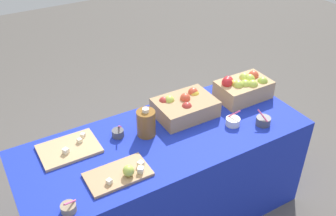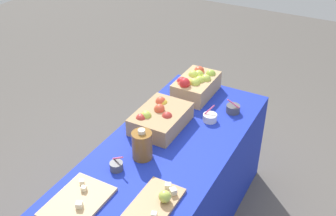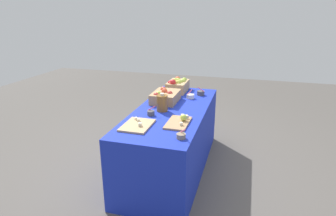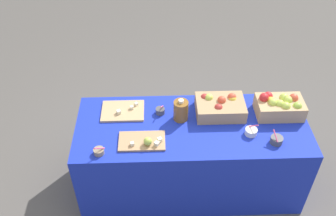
# 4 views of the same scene
# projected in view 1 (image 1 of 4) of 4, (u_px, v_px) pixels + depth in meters

# --- Properties ---
(ground_plane) EXTENTS (10.00, 10.00, 0.00)m
(ground_plane) POSITION_uv_depth(u_px,v_px,m) (165.00, 214.00, 2.85)
(ground_plane) COLOR #56514C
(table) EXTENTS (1.90, 0.76, 0.74)m
(table) POSITION_uv_depth(u_px,v_px,m) (165.00, 178.00, 2.65)
(table) COLOR #192DB7
(table) RESTS_ON ground_plane
(apple_crate_left) EXTENTS (0.38, 0.24, 0.19)m
(apple_crate_left) POSITION_uv_depth(u_px,v_px,m) (243.00, 87.00, 2.78)
(apple_crate_left) COLOR tan
(apple_crate_left) RESTS_ON table
(apple_crate_middle) EXTENTS (0.40, 0.29, 0.16)m
(apple_crate_middle) POSITION_uv_depth(u_px,v_px,m) (185.00, 106.00, 2.61)
(apple_crate_middle) COLOR tan
(apple_crate_middle) RESTS_ON table
(cutting_board_front) EXTENTS (0.36, 0.21, 0.08)m
(cutting_board_front) POSITION_uv_depth(u_px,v_px,m) (121.00, 174.00, 2.13)
(cutting_board_front) COLOR tan
(cutting_board_front) RESTS_ON table
(cutting_board_back) EXTENTS (0.36, 0.26, 0.05)m
(cutting_board_back) POSITION_uv_depth(u_px,v_px,m) (69.00, 149.00, 2.33)
(cutting_board_back) COLOR tan
(cutting_board_back) RESTS_ON table
(sample_bowl_near) EXTENTS (0.10, 0.10, 0.11)m
(sample_bowl_near) POSITION_uv_depth(u_px,v_px,m) (233.00, 121.00, 2.53)
(sample_bowl_near) COLOR silver
(sample_bowl_near) RESTS_ON table
(sample_bowl_mid) EXTENTS (0.09, 0.09, 0.10)m
(sample_bowl_mid) POSITION_uv_depth(u_px,v_px,m) (69.00, 208.00, 1.92)
(sample_bowl_mid) COLOR gray
(sample_bowl_mid) RESTS_ON table
(sample_bowl_far) EXTENTS (0.08, 0.09, 0.11)m
(sample_bowl_far) POSITION_uv_depth(u_px,v_px,m) (118.00, 133.00, 2.43)
(sample_bowl_far) COLOR #4C4C51
(sample_bowl_far) RESTS_ON table
(sample_bowl_extra) EXTENTS (0.10, 0.10, 0.11)m
(sample_bowl_extra) POSITION_uv_depth(u_px,v_px,m) (263.00, 121.00, 2.53)
(sample_bowl_extra) COLOR #4C4C51
(sample_bowl_extra) RESTS_ON table
(cider_jug) EXTENTS (0.12, 0.12, 0.20)m
(cider_jug) POSITION_uv_depth(u_px,v_px,m) (146.00, 123.00, 2.41)
(cider_jug) COLOR brown
(cider_jug) RESTS_ON table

